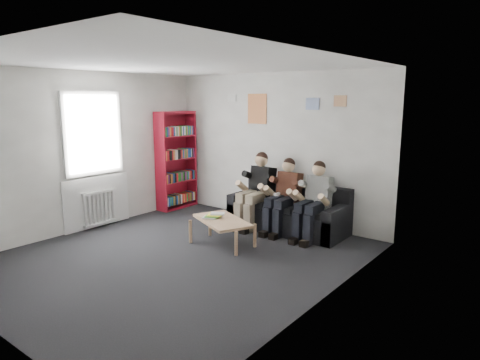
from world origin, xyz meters
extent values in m
plane|color=black|center=(0.00, 0.00, 0.00)|extent=(5.00, 5.00, 0.00)
plane|color=white|center=(0.00, 0.00, 2.70)|extent=(5.00, 5.00, 0.00)
plane|color=beige|center=(0.00, 2.50, 1.35)|extent=(4.50, 0.00, 4.50)
plane|color=beige|center=(-2.25, 0.00, 1.35)|extent=(0.00, 5.00, 5.00)
plane|color=beige|center=(2.25, 0.00, 1.35)|extent=(0.00, 5.00, 5.00)
cube|color=black|center=(0.55, 2.07, 0.19)|extent=(2.03, 0.83, 0.39)
cube|color=black|center=(0.55, 2.40, 0.59)|extent=(2.03, 0.18, 0.40)
cube|color=black|center=(-0.38, 2.07, 0.28)|extent=(0.17, 0.83, 0.55)
cube|color=black|center=(1.49, 2.07, 0.28)|extent=(0.17, 0.83, 0.55)
cube|color=black|center=(0.55, 2.00, 0.43)|extent=(1.70, 0.57, 0.09)
cube|color=maroon|center=(-2.08, 2.00, 0.99)|extent=(0.30, 0.89, 1.99)
cube|color=tan|center=(0.16, 0.79, 0.39)|extent=(1.02, 0.56, 0.04)
cylinder|color=tan|center=(-0.29, 0.56, 0.18)|extent=(0.05, 0.05, 0.37)
cylinder|color=tan|center=(0.62, 0.56, 0.18)|extent=(0.05, 0.05, 0.37)
cylinder|color=tan|center=(-0.29, 1.02, 0.18)|extent=(0.05, 0.05, 0.37)
cylinder|color=tan|center=(0.62, 1.02, 0.18)|extent=(0.05, 0.05, 0.37)
cube|color=silver|center=(-0.04, 0.74, 0.42)|extent=(0.22, 0.16, 0.02)
cube|color=#59AB3D|center=(-0.02, 0.78, 0.43)|extent=(0.22, 0.16, 0.02)
cube|color=#FFF635|center=(0.01, 0.81, 0.45)|extent=(0.22, 0.16, 0.02)
cube|color=silver|center=(0.03, 0.85, 0.47)|extent=(0.22, 0.16, 0.02)
cube|color=black|center=(-0.01, 2.13, 0.76)|extent=(0.42, 0.31, 0.59)
sphere|color=#D5AD82|center=(-0.01, 2.09, 1.17)|extent=(0.23, 0.23, 0.23)
sphere|color=black|center=(-0.01, 2.10, 1.20)|extent=(0.22, 0.22, 0.22)
cube|color=#80715B|center=(-0.01, 1.82, 0.55)|extent=(0.38, 0.48, 0.16)
cube|color=#80715B|center=(-0.01, 1.59, 0.24)|extent=(0.35, 0.15, 0.48)
cube|color=black|center=(-0.01, 1.52, 0.05)|extent=(0.35, 0.27, 0.10)
cube|color=#51291B|center=(0.55, 2.12, 0.74)|extent=(0.39, 0.28, 0.55)
sphere|color=#D5AD82|center=(0.55, 2.08, 1.12)|extent=(0.21, 0.21, 0.21)
sphere|color=black|center=(0.55, 2.10, 1.15)|extent=(0.20, 0.20, 0.20)
cube|color=black|center=(0.55, 1.83, 0.55)|extent=(0.35, 0.45, 0.15)
cube|color=black|center=(0.55, 1.62, 0.24)|extent=(0.33, 0.14, 0.48)
cube|color=black|center=(0.55, 1.56, 0.05)|extent=(0.33, 0.25, 0.10)
cube|color=silver|center=(0.55, 1.73, 0.69)|extent=(0.04, 0.14, 0.04)
cube|color=silver|center=(1.12, 2.12, 0.74)|extent=(0.39, 0.28, 0.55)
sphere|color=#D5AD82|center=(1.12, 2.08, 1.12)|extent=(0.21, 0.21, 0.21)
sphere|color=black|center=(1.12, 2.10, 1.15)|extent=(0.20, 0.20, 0.20)
cube|color=black|center=(1.12, 1.83, 0.55)|extent=(0.35, 0.45, 0.15)
cube|color=black|center=(1.12, 1.62, 0.24)|extent=(0.33, 0.14, 0.48)
cube|color=black|center=(1.12, 1.56, 0.05)|extent=(0.33, 0.25, 0.10)
cylinder|color=white|center=(-2.15, -0.08, 0.35)|extent=(0.06, 0.06, 0.60)
cylinder|color=white|center=(-2.15, 0.00, 0.35)|extent=(0.06, 0.06, 0.60)
cylinder|color=white|center=(-2.15, 0.08, 0.35)|extent=(0.06, 0.06, 0.60)
cylinder|color=white|center=(-2.15, 0.16, 0.35)|extent=(0.06, 0.06, 0.60)
cylinder|color=white|center=(-2.15, 0.24, 0.35)|extent=(0.06, 0.06, 0.60)
cylinder|color=white|center=(-2.15, 0.32, 0.35)|extent=(0.06, 0.06, 0.60)
cylinder|color=white|center=(-2.15, 0.40, 0.35)|extent=(0.06, 0.06, 0.60)
cylinder|color=white|center=(-2.15, 0.48, 0.35)|extent=(0.06, 0.06, 0.60)
cube|color=white|center=(-2.15, 0.20, 0.07)|extent=(0.10, 0.64, 0.04)
cube|color=white|center=(-2.15, 0.20, 0.63)|extent=(0.10, 0.64, 0.04)
cube|color=white|center=(-2.23, 0.20, 1.65)|extent=(0.02, 1.00, 1.30)
cube|color=white|center=(-2.22, 0.20, 2.33)|extent=(0.05, 1.12, 0.06)
cube|color=white|center=(-2.22, 0.20, 0.97)|extent=(0.05, 1.12, 0.06)
cube|color=white|center=(-2.22, 0.20, 0.45)|extent=(0.03, 1.30, 0.90)
cube|color=gold|center=(-0.40, 2.49, 2.05)|extent=(0.42, 0.01, 0.55)
cube|color=#3E78D3|center=(0.75, 2.49, 2.15)|extent=(0.25, 0.01, 0.20)
cube|color=#BB3A7D|center=(1.25, 2.49, 2.20)|extent=(0.22, 0.01, 0.18)
cube|color=silver|center=(-1.00, 2.49, 2.25)|extent=(0.20, 0.01, 0.14)
camera|label=1|loc=(4.28, -4.04, 2.24)|focal=32.00mm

